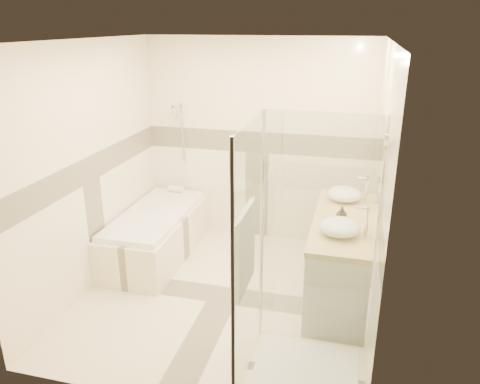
% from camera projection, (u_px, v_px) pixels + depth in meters
% --- Properties ---
extents(room, '(2.82, 3.02, 2.52)m').
position_uv_depth(room, '(229.00, 179.00, 4.38)').
color(room, beige).
rests_on(room, ground).
extents(bathtub, '(0.75, 1.70, 0.56)m').
position_uv_depth(bathtub, '(156.00, 232.00, 5.54)').
color(bathtub, '#F3E6C2').
rests_on(bathtub, ground).
extents(vanity, '(0.58, 1.62, 0.85)m').
position_uv_depth(vanity, '(340.00, 258.00, 4.68)').
color(vanity, white).
rests_on(vanity, ground).
extents(shower_enclosure, '(0.96, 0.93, 2.04)m').
position_uv_depth(shower_enclosure, '(293.00, 320.00, 3.56)').
color(shower_enclosure, '#F3E6C2').
rests_on(shower_enclosure, ground).
extents(vessel_sink_near, '(0.37, 0.37, 0.15)m').
position_uv_depth(vessel_sink_near, '(344.00, 194.00, 4.97)').
color(vessel_sink_near, white).
rests_on(vessel_sink_near, vanity).
extents(vessel_sink_far, '(0.37, 0.37, 0.15)m').
position_uv_depth(vessel_sink_far, '(340.00, 227.00, 4.17)').
color(vessel_sink_far, white).
rests_on(vessel_sink_far, vanity).
extents(faucet_near, '(0.12, 0.03, 0.28)m').
position_uv_depth(faucet_near, '(366.00, 187.00, 4.89)').
color(faucet_near, silver).
rests_on(faucet_near, vanity).
extents(faucet_far, '(0.12, 0.03, 0.29)m').
position_uv_depth(faucet_far, '(366.00, 219.00, 4.09)').
color(faucet_far, silver).
rests_on(faucet_far, vanity).
extents(amenity_bottle_a, '(0.07, 0.08, 0.15)m').
position_uv_depth(amenity_bottle_a, '(342.00, 215.00, 4.43)').
color(amenity_bottle_a, black).
rests_on(amenity_bottle_a, vanity).
extents(amenity_bottle_b, '(0.13, 0.13, 0.14)m').
position_uv_depth(amenity_bottle_b, '(342.00, 213.00, 4.48)').
color(amenity_bottle_b, black).
rests_on(amenity_bottle_b, vanity).
extents(folded_towels, '(0.16, 0.24, 0.07)m').
position_uv_depth(folded_towels, '(345.00, 193.00, 5.11)').
color(folded_towels, white).
rests_on(folded_towels, vanity).
extents(rolled_towel, '(0.19, 0.09, 0.09)m').
position_uv_depth(rolled_towel, '(176.00, 189.00, 6.07)').
color(rolled_towel, white).
rests_on(rolled_towel, bathtub).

